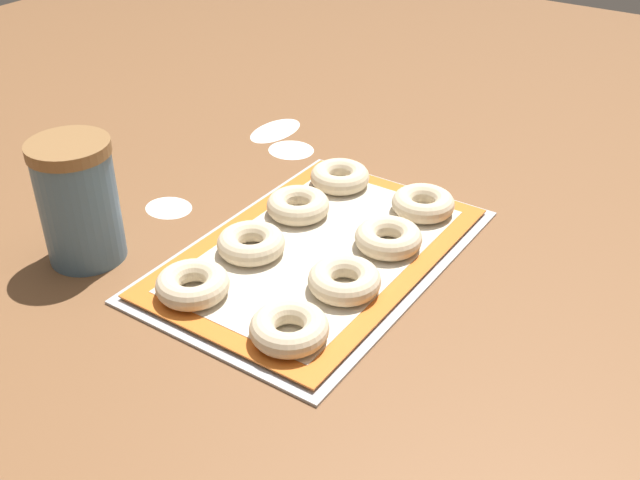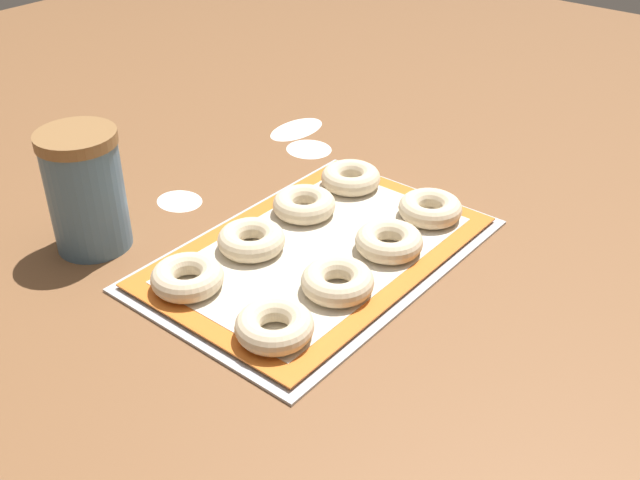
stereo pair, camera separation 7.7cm
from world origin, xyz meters
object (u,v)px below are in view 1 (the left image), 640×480
flour_canister (79,201)px  bagel_back_mid_left (251,243)px  bagel_front_far_right (423,203)px  bagel_back_far_right (340,177)px  bagel_front_mid_right (388,238)px  baking_tray (320,254)px  bagel_front_mid_left (344,280)px  bagel_front_far_left (289,328)px  bagel_back_mid_right (298,205)px  bagel_back_far_left (193,284)px

flour_canister → bagel_back_mid_left: bearing=-58.3°
bagel_front_far_right → bagel_back_far_right: (0.00, 0.14, 0.00)m
bagel_back_far_right → flour_canister: bearing=151.7°
bagel_front_mid_right → bagel_front_far_right: same height
baking_tray → bagel_back_mid_left: size_ratio=5.18×
baking_tray → bagel_front_mid_left: 0.10m
bagel_back_mid_left → bagel_front_far_left: bearing=-128.2°
bagel_back_mid_right → bagel_back_far_right: (0.11, -0.00, 0.00)m
bagel_front_far_left → bagel_back_mid_right: (0.23, 0.15, 0.00)m
bagel_back_mid_left → bagel_back_mid_right: size_ratio=1.00×
bagel_back_mid_left → bagel_back_far_right: (0.22, 0.00, 0.00)m
bagel_front_mid_right → bagel_back_far_right: same height
bagel_front_mid_left → bagel_front_mid_right: size_ratio=1.00×
bagel_front_far_left → bagel_front_far_right: same height
bagel_front_mid_left → bagel_front_far_right: bearing=1.9°
baking_tray → flour_canister: size_ratio=2.80×
bagel_back_mid_left → bagel_front_mid_left: bearing=-90.6°
bagel_back_mid_left → bagel_back_mid_right: same height
bagel_front_far_right → bagel_back_mid_left: same height
bagel_front_far_right → bagel_back_mid_right: bearing=125.7°
bagel_front_mid_left → bagel_back_far_right: same height
bagel_back_mid_left → flour_canister: size_ratio=0.54×
baking_tray → bagel_front_far_left: bagel_front_far_left is taller
bagel_front_far_left → bagel_back_far_right: bearing=23.9°
bagel_front_mid_left → bagel_back_far_right: bearing=33.9°
bagel_front_far_right → bagel_back_far_left: (-0.33, 0.14, 0.00)m
bagel_front_far_left → bagel_back_mid_left: size_ratio=1.00×
bagel_back_far_left → bagel_back_far_right: (0.33, 0.00, 0.00)m
bagel_front_mid_left → flour_canister: size_ratio=0.54×
bagel_front_far_left → bagel_back_mid_left: 0.18m
bagel_front_far_left → bagel_back_far_left: 0.15m
bagel_front_far_left → flour_canister: flour_canister is taller
flour_canister → bagel_back_far_left: bearing=-88.9°
bagel_back_far_right → bagel_front_far_left: bearing=-156.1°
baking_tray → bagel_back_far_right: (0.17, 0.08, 0.02)m
bagel_front_far_right → bagel_back_mid_right: size_ratio=1.00×
bagel_front_far_left → bagel_back_mid_left: same height
bagel_back_mid_right → bagel_front_far_right: bearing=-54.3°
baking_tray → bagel_front_mid_left: (-0.06, -0.08, 0.02)m
bagel_front_far_right → bagel_back_mid_right: (-0.10, 0.15, 0.00)m
baking_tray → bagel_front_far_left: bearing=-156.6°
flour_canister → bagel_front_mid_right: bearing=-55.4°
bagel_front_mid_left → bagel_back_far_left: 0.18m
baking_tray → flour_canister: flour_canister is taller
bagel_front_mid_right → bagel_front_far_right: (0.11, 0.00, 0.00)m
baking_tray → bagel_front_far_left: 0.19m
bagel_front_far_right → bagel_back_mid_left: bearing=147.8°
bagel_front_far_left → bagel_back_far_right: same height
bagel_back_mid_right → flour_canister: flour_canister is taller
baking_tray → bagel_front_far_right: bearing=-22.6°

